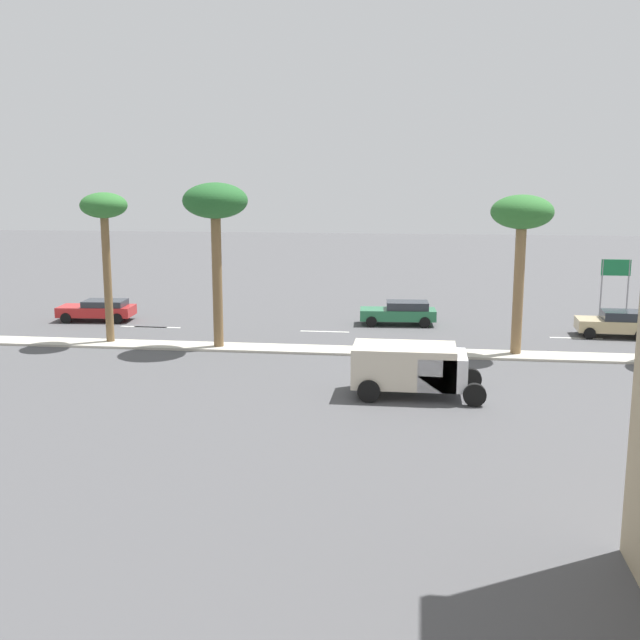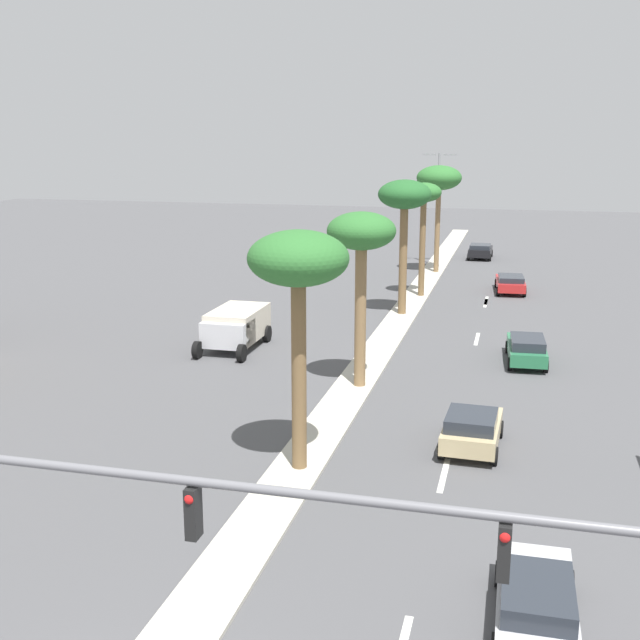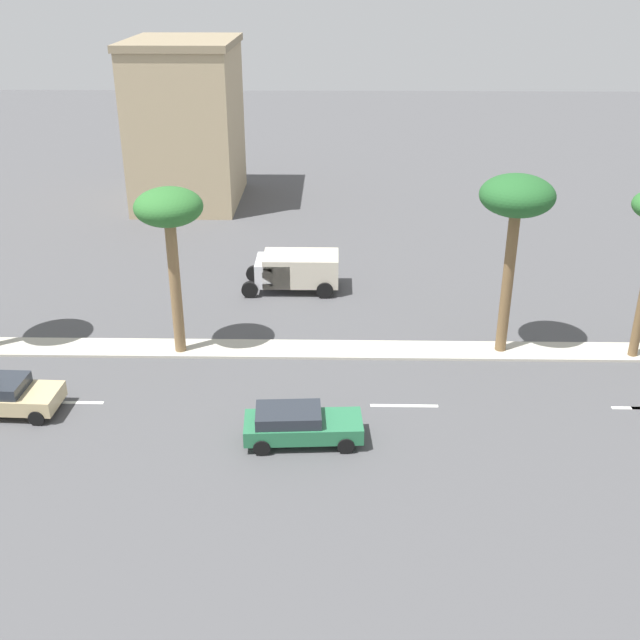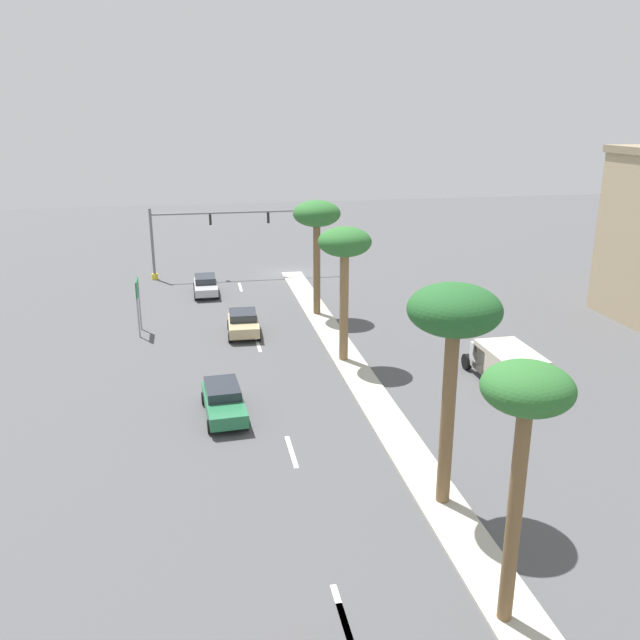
% 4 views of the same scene
% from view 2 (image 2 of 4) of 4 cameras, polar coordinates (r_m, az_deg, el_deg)
% --- Properties ---
extents(ground_plane, '(160.00, 160.00, 0.00)m').
position_cam_2_polar(ground_plane, '(45.40, 5.14, -0.92)').
color(ground_plane, '#4C4C4F').
extents(median_curb, '(1.80, 83.29, 0.12)m').
position_cam_2_polar(median_curb, '(54.31, 6.72, 1.46)').
color(median_curb, '#B7B2A3').
rests_on(median_curb, ground).
extents(lane_stripe_right, '(0.20, 2.80, 0.01)m').
position_cam_2_polar(lane_stripe_right, '(27.12, 8.94, -11.01)').
color(lane_stripe_right, silver).
rests_on(lane_stripe_right, ground).
extents(lane_stripe_inboard, '(0.20, 2.80, 0.01)m').
position_cam_2_polar(lane_stripe_inboard, '(31.45, 9.79, -7.56)').
color(lane_stripe_inboard, silver).
rests_on(lane_stripe_inboard, ground).
extents(lane_stripe_trailing, '(0.20, 2.80, 0.01)m').
position_cam_2_polar(lane_stripe_trailing, '(44.70, 11.28, -1.35)').
color(lane_stripe_trailing, silver).
rests_on(lane_stripe_trailing, ground).
extents(lane_stripe_left, '(0.20, 2.80, 0.01)m').
position_cam_2_polar(lane_stripe_left, '(55.15, 11.93, 1.38)').
color(lane_stripe_left, silver).
rests_on(lane_stripe_left, ground).
extents(lane_stripe_near, '(0.20, 2.80, 0.01)m').
position_cam_2_polar(lane_stripe_near, '(54.35, 11.89, 1.21)').
color(lane_stripe_near, silver).
rests_on(lane_stripe_near, ground).
extents(traffic_signal_gantry, '(15.22, 0.53, 6.12)m').
position_cam_2_polar(traffic_signal_gantry, '(13.18, 18.37, -20.54)').
color(traffic_signal_gantry, slate).
rests_on(traffic_signal_gantry, ground).
extents(palm_tree_leading, '(3.27, 3.27, 8.03)m').
position_cam_2_polar(palm_tree_leading, '(25.19, -1.58, 3.82)').
color(palm_tree_leading, brown).
rests_on(palm_tree_leading, median_curb).
extents(palm_tree_far, '(2.99, 2.99, 7.76)m').
position_cam_2_polar(palm_tree_far, '(34.11, 3.00, 5.83)').
color(palm_tree_far, olive).
rests_on(palm_tree_far, median_curb).
extents(palm_tree_near, '(3.25, 3.25, 8.31)m').
position_cam_2_polar(palm_tree_near, '(48.81, 6.13, 8.63)').
color(palm_tree_near, brown).
rests_on(palm_tree_near, median_curb).
extents(palm_tree_front, '(2.41, 2.41, 7.80)m').
position_cam_2_polar(palm_tree_front, '(54.73, 7.51, 8.61)').
color(palm_tree_front, brown).
rests_on(palm_tree_front, median_curb).
extents(palm_tree_rear, '(3.60, 3.60, 8.59)m').
position_cam_2_polar(palm_tree_rear, '(64.70, 8.60, 9.97)').
color(palm_tree_rear, olive).
rests_on(palm_tree_rear, median_curb).
extents(street_lamp_front, '(2.90, 0.24, 9.48)m').
position_cam_2_polar(street_lamp_front, '(68.67, 8.54, 8.61)').
color(street_lamp_front, gray).
rests_on(street_lamp_front, median_curb).
extents(sedan_green_inboard, '(2.10, 4.56, 1.41)m').
position_cam_2_polar(sedan_green_inboard, '(40.40, 14.71, -1.99)').
color(sedan_green_inboard, '#287047').
rests_on(sedan_green_inboard, ground).
extents(sedan_red_left, '(2.31, 4.61, 1.29)m').
position_cam_2_polar(sedan_red_left, '(58.34, 13.60, 2.64)').
color(sedan_red_left, red).
rests_on(sedan_red_left, ground).
extents(sedan_silver_near, '(1.92, 4.33, 1.39)m').
position_cam_2_polar(sedan_silver_near, '(19.66, 15.36, -18.97)').
color(sedan_silver_near, '#B2B2B7').
rests_on(sedan_silver_near, ground).
extents(sedan_tan_rear, '(2.16, 3.87, 1.45)m').
position_cam_2_polar(sedan_tan_rear, '(29.13, 10.93, -7.71)').
color(sedan_tan_rear, tan).
rests_on(sedan_tan_rear, ground).
extents(sedan_black_leading, '(2.13, 4.05, 1.36)m').
position_cam_2_polar(sedan_black_leading, '(73.88, 11.52, 4.95)').
color(sedan_black_leading, black).
rests_on(sedan_black_leading, ground).
extents(box_truck, '(2.66, 5.26, 2.05)m').
position_cam_2_polar(box_truck, '(41.87, -6.17, -0.49)').
color(box_truck, silver).
rests_on(box_truck, ground).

